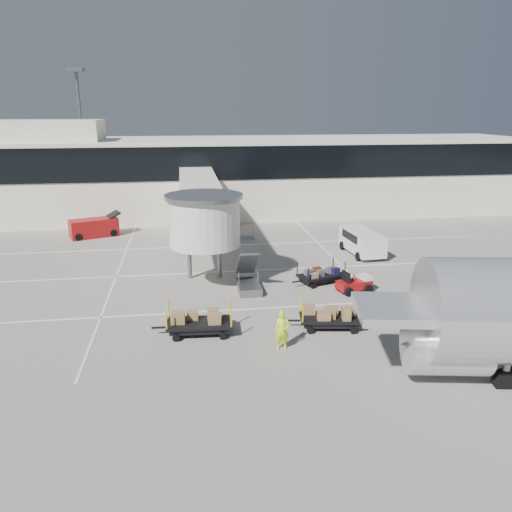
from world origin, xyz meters
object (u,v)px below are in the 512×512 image
object	(u,v)px
box_cart_far	(201,324)
ground_worker	(282,330)
minivan	(361,240)
suitcase_cart	(321,275)
box_cart_near	(331,317)
baggage_tug	(355,284)
belt_loader	(94,228)

from	to	relation	value
box_cart_far	ground_worker	bearing A→B (deg)	-27.01
minivan	box_cart_far	bearing A→B (deg)	-139.33
suitcase_cart	minivan	xyz separation A→B (m)	(4.97, 6.30, 0.56)
ground_worker	box_cart_near	bearing A→B (deg)	37.52
suitcase_cart	minivan	distance (m)	8.05
box_cart_near	minivan	world-z (taller)	minivan
ground_worker	baggage_tug	bearing A→B (deg)	52.84
baggage_tug	ground_worker	size ratio (longest dim) A/B	1.18
ground_worker	minivan	size ratio (longest dim) A/B	0.40
box_cart_near	ground_worker	bearing A→B (deg)	-137.52
baggage_tug	suitcase_cart	bearing A→B (deg)	118.76
baggage_tug	box_cart_near	distance (m)	5.85
suitcase_cart	belt_loader	world-z (taller)	belt_loader
box_cart_far	minivan	bearing A→B (deg)	47.64
belt_loader	box_cart_far	bearing A→B (deg)	-90.36
minivan	belt_loader	distance (m)	23.41
minivan	belt_loader	size ratio (longest dim) A/B	1.06
baggage_tug	belt_loader	world-z (taller)	belt_loader
belt_loader	suitcase_cart	bearing A→B (deg)	-63.98
baggage_tug	box_cart_far	size ratio (longest dim) A/B	0.57
suitcase_cart	ground_worker	world-z (taller)	ground_worker
belt_loader	ground_worker	bearing A→B (deg)	-84.61
suitcase_cart	ground_worker	bearing A→B (deg)	-134.87
box_cart_far	minivan	size ratio (longest dim) A/B	0.83
baggage_tug	belt_loader	xyz separation A→B (m)	(-18.42, 16.87, 0.30)
baggage_tug	minivan	world-z (taller)	minivan
suitcase_cart	minivan	bearing A→B (deg)	33.12
ground_worker	minivan	world-z (taller)	ground_worker
baggage_tug	box_cart_far	distance (m)	10.91
suitcase_cart	belt_loader	bearing A→B (deg)	119.47
box_cart_near	box_cart_far	distance (m)	6.74
baggage_tug	box_cart_near	bearing A→B (deg)	-134.96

